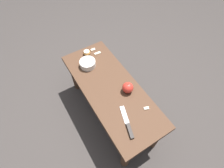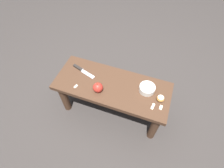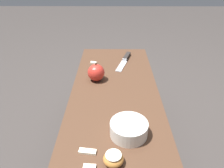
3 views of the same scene
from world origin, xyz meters
name	(u,v)px [view 2 (image 2 of 3)]	position (x,y,z in m)	size (l,w,h in m)	color
ground_plane	(112,109)	(0.00, 0.00, 0.00)	(8.00, 8.00, 0.00)	#383330
wooden_bench	(112,91)	(0.00, 0.00, 0.34)	(1.01, 0.41, 0.43)	#472D1E
knife	(81,69)	(-0.33, 0.06, 0.44)	(0.24, 0.10, 0.02)	#B7BABF
apple_whole	(98,87)	(-0.09, -0.09, 0.47)	(0.08, 0.08, 0.10)	red
apple_cut	(160,98)	(0.42, -0.01, 0.45)	(0.06, 0.06, 0.04)	#B27233
apple_slice_near_knife	(153,106)	(0.38, -0.09, 0.43)	(0.03, 0.06, 0.01)	silver
apple_slice_center	(76,86)	(-0.29, -0.12, 0.43)	(0.03, 0.04, 0.01)	silver
apple_slice_near_bowl	(161,107)	(0.44, -0.08, 0.43)	(0.02, 0.04, 0.01)	silver
bowl	(147,89)	(0.29, 0.05, 0.45)	(0.13, 0.13, 0.05)	silver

